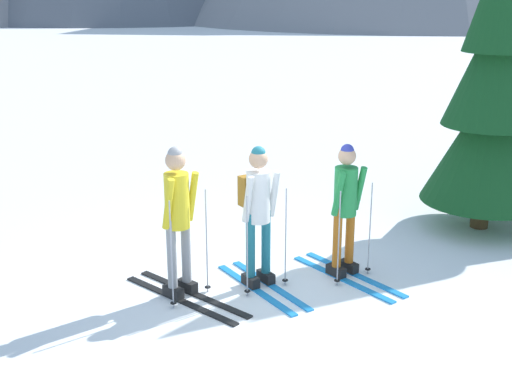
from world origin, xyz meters
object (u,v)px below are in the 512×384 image
object	(u,v)px
skier_in_yellow	(178,216)
skier_in_green	(346,206)
pine_tree_near	(493,94)
skier_in_white	(258,209)

from	to	relation	value
skier_in_yellow	skier_in_green	size ratio (longest dim) A/B	1.07
skier_in_yellow	pine_tree_near	distance (m)	4.89
skier_in_yellow	skier_in_green	distance (m)	2.04
skier_in_green	pine_tree_near	world-z (taller)	pine_tree_near
pine_tree_near	skier_in_yellow	bearing A→B (deg)	-162.29
skier_in_green	pine_tree_near	distance (m)	3.02
skier_in_white	skier_in_green	xyz separation A→B (m)	(1.10, 0.08, -0.06)
skier_in_yellow	pine_tree_near	world-z (taller)	pine_tree_near
skier_in_white	skier_in_green	distance (m)	1.10
skier_in_white	skier_in_yellow	bearing A→B (deg)	-172.56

